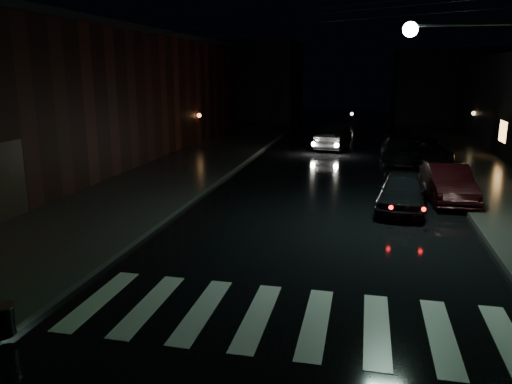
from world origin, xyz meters
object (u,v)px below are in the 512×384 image
Objects in this scene: parked_car_c at (399,150)px; oncoming_car at (334,137)px; parked_car_b at (448,183)px; parked_car_a at (403,191)px; parked_car_d at (425,151)px.

oncoming_car is at bearing 133.58° from parked_car_c.
parked_car_a is at bearing -139.05° from parked_car_b.
parked_car_d is at bearing -9.59° from parked_car_c.
parked_car_d is (1.34, -0.21, 0.01)m from parked_car_c.
oncoming_car is (-3.88, 3.98, 0.09)m from parked_car_c.
parked_car_b is 8.68m from parked_car_c.
parked_car_a is 0.95× the size of parked_car_b.
parked_car_d is at bearing 86.37° from parked_car_b.
parked_car_d is (0.00, 8.37, -0.02)m from parked_car_b.
parked_car_c is (0.46, 10.35, -0.02)m from parked_car_a.
parked_car_c is 5.56m from oncoming_car.
parked_car_b reaches higher than parked_car_c.
parked_car_a is 0.88× the size of parked_car_c.
parked_car_c is (-1.34, 8.58, -0.03)m from parked_car_b.
parked_car_d is 1.07× the size of oncoming_car.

